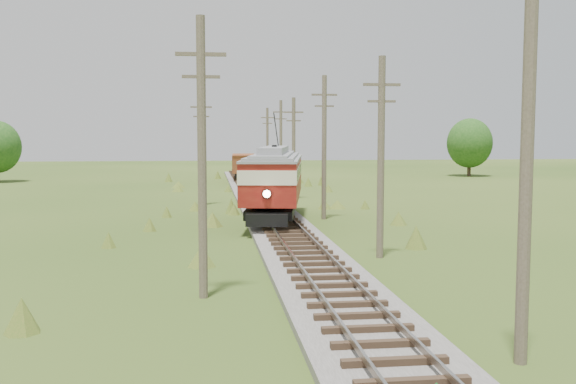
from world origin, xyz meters
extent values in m
cube|color=#605B54|center=(0.00, 34.00, 0.12)|extent=(3.60, 96.00, 0.25)
cube|color=#726659|center=(-0.72, 34.00, 0.48)|extent=(0.08, 96.00, 0.17)
cube|color=#726659|center=(0.72, 34.00, 0.48)|extent=(0.08, 96.00, 0.17)
cube|color=#2D2116|center=(0.00, 34.00, 0.33)|extent=(2.40, 96.00, 0.16)
cube|color=black|center=(0.00, 30.34, 1.05)|extent=(4.47, 12.22, 0.49)
cube|color=maroon|center=(0.00, 30.34, 2.13)|extent=(5.09, 13.31, 1.19)
cube|color=beige|center=(0.00, 30.34, 3.11)|extent=(5.13, 13.38, 0.76)
cube|color=black|center=(0.00, 30.34, 3.11)|extent=(5.06, 12.81, 0.60)
cube|color=maroon|center=(0.00, 30.34, 3.65)|extent=(5.09, 13.31, 0.32)
cube|color=gray|center=(0.00, 30.34, 4.00)|extent=(5.17, 13.45, 0.41)
cube|color=gray|center=(0.00, 30.34, 4.37)|extent=(2.92, 9.84, 0.43)
sphere|color=#FFF2BF|center=(-1.06, 23.85, 2.29)|extent=(0.39, 0.39, 0.39)
cylinder|color=black|center=(0.31, 32.27, 5.60)|extent=(0.88, 4.99, 2.09)
cylinder|color=black|center=(-1.59, 25.62, 0.99)|extent=(0.27, 0.88, 0.87)
cylinder|color=black|center=(0.01, 25.36, 0.99)|extent=(0.27, 0.88, 0.87)
cylinder|color=black|center=(-0.01, 35.33, 0.99)|extent=(0.27, 0.88, 0.87)
cylinder|color=black|center=(1.59, 35.07, 0.99)|extent=(0.27, 0.88, 0.87)
cube|color=black|center=(0.00, 65.23, 0.90)|extent=(2.30, 6.98, 0.48)
cube|color=brown|center=(0.00, 65.23, 2.09)|extent=(2.84, 7.76, 1.91)
cube|color=brown|center=(0.00, 65.23, 3.10)|extent=(2.89, 7.92, 0.11)
cylinder|color=black|center=(-0.82, 62.97, 0.94)|extent=(0.15, 0.77, 0.77)
cylinder|color=black|center=(0.61, 62.90, 0.94)|extent=(0.15, 0.77, 0.77)
cylinder|color=black|center=(-0.61, 67.56, 0.94)|extent=(0.15, 0.77, 0.77)
cylinder|color=black|center=(0.82, 67.49, 0.94)|extent=(0.15, 0.77, 0.77)
cone|color=gray|center=(2.50, 51.23, 0.53)|extent=(2.81, 2.81, 1.05)
cone|color=gray|center=(3.21, 50.35, 0.31)|extent=(1.58, 1.58, 0.61)
cylinder|color=brown|center=(3.10, 5.00, 4.40)|extent=(0.30, 0.30, 8.80)
cylinder|color=brown|center=(3.30, 18.00, 4.30)|extent=(0.30, 0.30, 8.60)
cube|color=brown|center=(3.30, 18.00, 7.40)|extent=(1.60, 0.12, 0.12)
cube|color=brown|center=(3.30, 18.00, 6.70)|extent=(1.20, 0.10, 0.10)
cylinder|color=brown|center=(3.20, 31.00, 4.50)|extent=(0.30, 0.30, 9.00)
cube|color=brown|center=(3.20, 31.00, 7.80)|extent=(1.60, 0.12, 0.12)
cube|color=brown|center=(3.20, 31.00, 7.10)|extent=(1.20, 0.10, 0.10)
cylinder|color=brown|center=(3.00, 44.00, 4.20)|extent=(0.30, 0.30, 8.40)
cube|color=brown|center=(3.00, 44.00, 7.20)|extent=(1.60, 0.12, 0.12)
cube|color=brown|center=(3.00, 44.00, 6.50)|extent=(1.20, 0.10, 0.10)
cylinder|color=brown|center=(3.40, 57.00, 4.45)|extent=(0.30, 0.30, 8.90)
cube|color=brown|center=(3.40, 57.00, 7.70)|extent=(1.60, 0.12, 0.12)
cube|color=brown|center=(3.40, 57.00, 7.00)|extent=(1.20, 0.10, 0.10)
cylinder|color=brown|center=(3.20, 70.00, 4.35)|extent=(0.30, 0.30, 8.70)
cube|color=brown|center=(3.20, 70.00, 7.50)|extent=(1.60, 0.12, 0.12)
cube|color=brown|center=(3.20, 70.00, 6.80)|extent=(1.20, 0.10, 0.10)
cylinder|color=brown|center=(-4.20, 12.00, 4.50)|extent=(0.30, 0.30, 9.00)
cube|color=brown|center=(-4.20, 12.00, 7.80)|extent=(1.60, 0.12, 0.12)
cube|color=brown|center=(-4.20, 12.00, 7.10)|extent=(1.20, 0.10, 0.10)
cylinder|color=brown|center=(-4.50, 40.00, 4.30)|extent=(0.30, 0.30, 8.60)
cube|color=brown|center=(-4.50, 40.00, 7.40)|extent=(1.60, 0.12, 0.12)
cube|color=brown|center=(-4.50, 40.00, 6.70)|extent=(1.20, 0.10, 0.10)
cylinder|color=#38281C|center=(30.00, 72.00, 1.26)|extent=(0.50, 0.50, 2.52)
ellipsoid|color=#194815|center=(30.00, 72.00, 4.34)|extent=(5.88, 5.88, 6.47)
camera|label=1|loc=(-3.99, -8.61, 5.23)|focal=40.00mm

